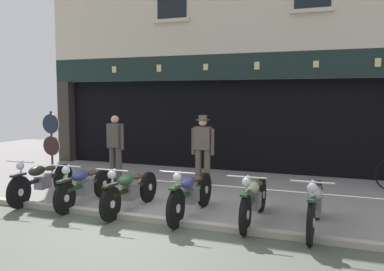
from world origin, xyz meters
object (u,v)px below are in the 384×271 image
(motorcycle_center, at_px, (191,193))
(shopkeeper_center, at_px, (203,147))
(motorcycle_center_right, at_px, (254,198))
(salesman_left, at_px, (115,145))
(motorcycle_left, at_px, (84,185))
(motorcycle_far_left, at_px, (42,180))
(tyre_sign_pole, at_px, (51,136))
(advert_board_near, at_px, (328,111))
(motorcycle_center_left, at_px, (130,189))
(motorcycle_right, at_px, (315,204))

(motorcycle_center, distance_m, shopkeeper_center, 2.57)
(motorcycle_center_right, relative_size, salesman_left, 1.21)
(motorcycle_center, bearing_deg, motorcycle_left, 1.28)
(motorcycle_far_left, xyz_separation_m, shopkeeper_center, (2.65, 2.44, 0.52))
(motorcycle_center_right, height_order, tyre_sign_pole, tyre_sign_pole)
(tyre_sign_pole, relative_size, advert_board_near, 1.86)
(shopkeeper_center, bearing_deg, salesman_left, 6.50)
(motorcycle_center, height_order, tyre_sign_pole, tyre_sign_pole)
(motorcycle_left, distance_m, motorcycle_center_left, 1.03)
(tyre_sign_pole, bearing_deg, shopkeeper_center, -3.94)
(motorcycle_center, relative_size, shopkeeper_center, 1.24)
(motorcycle_center_right, height_order, shopkeeper_center, shopkeeper_center)
(salesman_left, height_order, advert_board_near, advert_board_near)
(tyre_sign_pole, bearing_deg, salesman_left, -14.90)
(motorcycle_right, xyz_separation_m, tyre_sign_pole, (-7.49, 2.77, 0.58))
(motorcycle_far_left, bearing_deg, motorcycle_center, 175.64)
(motorcycle_left, relative_size, advert_board_near, 2.10)
(advert_board_near, bearing_deg, tyre_sign_pole, -164.78)
(motorcycle_center_left, xyz_separation_m, motorcycle_center_right, (2.30, 0.15, 0.01))
(motorcycle_center_left, bearing_deg, motorcycle_center, -175.95)
(motorcycle_right, bearing_deg, salesman_left, -23.11)
(motorcycle_center_left, relative_size, shopkeeper_center, 1.20)
(shopkeeper_center, bearing_deg, tyre_sign_pole, -6.52)
(motorcycle_center, xyz_separation_m, advert_board_near, (2.01, 4.77, 1.33))
(motorcycle_center_right, relative_size, shopkeeper_center, 1.19)
(motorcycle_far_left, distance_m, motorcycle_center_left, 2.13)
(salesman_left, relative_size, tyre_sign_pole, 0.97)
(motorcycle_left, height_order, advert_board_near, advert_board_near)
(motorcycle_far_left, relative_size, motorcycle_center_left, 1.02)
(motorcycle_center_right, xyz_separation_m, shopkeeper_center, (-1.78, 2.37, 0.51))
(motorcycle_center, height_order, shopkeeper_center, shopkeeper_center)
(motorcycle_right, distance_m, advert_board_near, 4.96)
(motorcycle_left, bearing_deg, motorcycle_center, 179.37)
(shopkeeper_center, bearing_deg, motorcycle_center_left, 75.73)
(motorcycle_left, distance_m, salesman_left, 2.31)
(salesman_left, bearing_deg, motorcycle_center_left, 141.03)
(motorcycle_far_left, height_order, salesman_left, salesman_left)
(motorcycle_far_left, relative_size, motorcycle_center, 0.99)
(salesman_left, distance_m, shopkeeper_center, 2.21)
(motorcycle_left, relative_size, motorcycle_right, 0.92)
(motorcycle_far_left, relative_size, motorcycle_right, 0.99)
(motorcycle_far_left, xyz_separation_m, motorcycle_left, (1.10, -0.07, -0.01))
(shopkeeper_center, bearing_deg, motorcycle_center, 102.47)
(motorcycle_left, relative_size, motorcycle_center_left, 0.95)
(salesman_left, xyz_separation_m, advert_board_near, (4.85, 2.68, 0.84))
(motorcycle_center_left, bearing_deg, tyre_sign_pole, -34.66)
(motorcycle_far_left, xyz_separation_m, motorcycle_center, (3.31, 0.00, 0.01))
(advert_board_near, bearing_deg, motorcycle_far_left, -138.09)
(salesman_left, bearing_deg, motorcycle_center_right, 166.66)
(motorcycle_center, xyz_separation_m, salesman_left, (-2.84, 2.09, 0.49))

